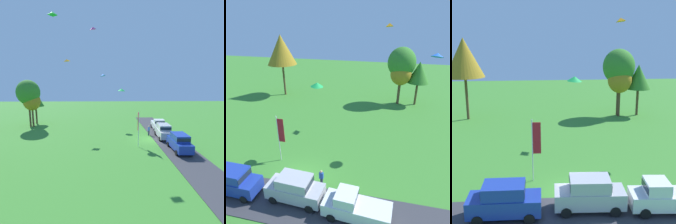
% 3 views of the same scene
% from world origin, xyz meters
% --- Properties ---
extents(ground_plane, '(120.00, 120.00, 0.00)m').
position_xyz_m(ground_plane, '(0.00, 0.00, 0.00)').
color(ground_plane, '#3D842D').
extents(pavement_strip, '(36.00, 4.40, 0.06)m').
position_xyz_m(pavement_strip, '(0.00, -2.87, 0.03)').
color(pavement_strip, '#38383D').
rests_on(pavement_strip, ground).
extents(car_suv_by_flagpole, '(4.63, 2.11, 2.28)m').
position_xyz_m(car_suv_by_flagpole, '(-4.74, -2.79, 1.30)').
color(car_suv_by_flagpole, '#1E389E').
rests_on(car_suv_by_flagpole, ground).
extents(car_suv_mid_row, '(4.70, 2.25, 2.28)m').
position_xyz_m(car_suv_mid_row, '(0.74, -2.42, 1.30)').
color(car_suv_mid_row, '#B7B7BC').
rests_on(car_suv_mid_row, ground).
extents(car_pickup_near_entrance, '(5.12, 2.33, 2.14)m').
position_xyz_m(car_pickup_near_entrance, '(5.63, -2.99, 1.11)').
color(car_pickup_near_entrance, white).
rests_on(car_pickup_near_entrance, ground).
extents(person_on_lawn, '(0.36, 0.24, 1.71)m').
position_xyz_m(person_on_lawn, '(2.31, -0.42, 0.88)').
color(person_on_lawn, '#2D334C').
rests_on(person_on_lawn, ground).
extents(tree_far_left, '(4.51, 4.51, 9.52)m').
position_xyz_m(tree_far_left, '(9.02, 22.44, 7.01)').
color(tree_far_left, brown).
rests_on(tree_far_left, ground).
extents(tree_far_right, '(3.35, 3.35, 7.08)m').
position_xyz_m(tree_far_right, '(9.08, 21.89, 5.20)').
color(tree_far_right, brown).
rests_on(tree_far_right, ground).
extents(tree_lone_near, '(3.47, 3.47, 7.33)m').
position_xyz_m(tree_lone_near, '(11.90, 22.31, 5.55)').
color(tree_lone_near, brown).
rests_on(tree_lone_near, ground).
extents(flag_banner, '(0.71, 0.08, 5.08)m').
position_xyz_m(flag_banner, '(-2.76, 2.32, 3.21)').
color(flag_banner, silver).
rests_on(flag_banner, ground).
extents(kite_delta_high_left, '(1.60, 1.62, 0.66)m').
position_xyz_m(kite_delta_high_left, '(11.47, 7.59, 10.56)').
color(kite_delta_high_left, blue).
extents(kite_diamond_trailing_tail, '(1.17, 1.12, 0.54)m').
position_xyz_m(kite_diamond_trailing_tail, '(-1.09, 8.58, 16.23)').
color(kite_diamond_trailing_tail, '#EA4C9E').
extents(kite_diamond_over_trees, '(0.88, 0.96, 0.42)m').
position_xyz_m(kite_diamond_over_trees, '(-5.34, 12.68, 16.52)').
color(kite_diamond_over_trees, green).
extents(kite_delta_high_right, '(1.68, 1.67, 0.48)m').
position_xyz_m(kite_delta_high_right, '(0.53, 4.47, 7.85)').
color(kite_delta_high_right, green).
extents(kite_diamond_near_flag, '(1.24, 1.30, 0.53)m').
position_xyz_m(kite_diamond_near_flag, '(6.72, 14.02, 12.97)').
color(kite_diamond_near_flag, orange).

